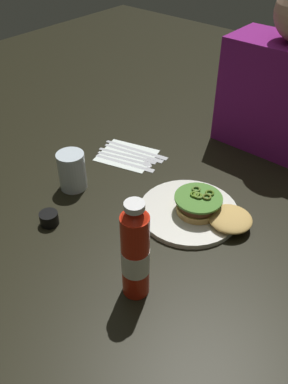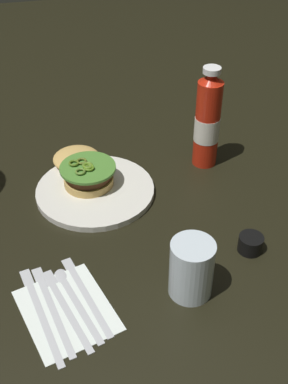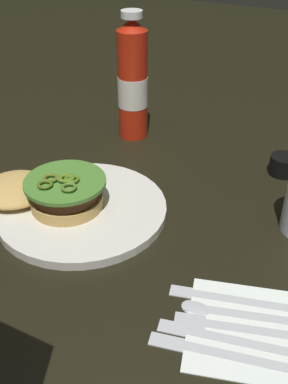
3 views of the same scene
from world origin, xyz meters
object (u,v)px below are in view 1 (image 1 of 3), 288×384
burger_sandwich (210,209)px  diner_person (288,86)px  butter_knife (137,153)px  dinner_plate (188,212)px  steak_knife (140,150)px  ketchup_bottle (135,254)px  spoon_utensil (132,160)px  fork_utensil (132,156)px  water_glass (72,171)px  condiment_cup (49,218)px  table_knife (128,163)px  napkin (127,155)px

burger_sandwich → diner_person: 0.47m
butter_knife → burger_sandwich: bearing=-17.7°
dinner_plate → steak_knife: dinner_plate is taller
ketchup_bottle → butter_knife: ketchup_bottle is taller
spoon_utensil → fork_utensil: size_ratio=0.93×
water_glass → diner_person: size_ratio=0.22×
fork_utensil → steak_knife: (-0.00, 0.04, 0.00)m
condiment_cup → spoon_utensil: size_ratio=0.26×
fork_utensil → diner_person: 0.51m
ketchup_bottle → diner_person: bearing=93.1°
ketchup_bottle → burger_sandwich: bearing=91.2°
dinner_plate → condiment_cup: condiment_cup is taller
table_knife → water_glass: bearing=-103.3°
burger_sandwich → condiment_cup: size_ratio=4.27×
steak_knife → table_knife: bearing=-75.4°
water_glass → spoon_utensil: 0.21m
burger_sandwich → napkin: burger_sandwich is taller
water_glass → butter_knife: 0.25m
steak_knife → napkin: bearing=-108.6°
burger_sandwich → steak_knife: 0.37m
diner_person → table_knife: bearing=-126.8°
condiment_cup → table_knife: bearing=94.5°
ketchup_bottle → steak_knife: size_ratio=1.09×
ketchup_bottle → steak_knife: 0.55m
butter_knife → steak_knife: bearing=103.2°
water_glass → condiment_cup: 0.16m
dinner_plate → condiment_cup: 0.36m
water_glass → condiment_cup: (0.07, -0.14, -0.04)m
spoon_utensil → diner_person: size_ratio=0.37×
napkin → spoon_utensil: 0.04m
water_glass → spoon_utensil: size_ratio=0.60×
burger_sandwich → napkin: 0.37m
dinner_plate → burger_sandwich: burger_sandwich is taller
table_knife → butter_knife: (-0.02, 0.06, 0.00)m
burger_sandwich → ketchup_bottle: bearing=-88.8°
burger_sandwich → napkin: bearing=167.0°
napkin → steak_knife: bearing=71.4°
dinner_plate → butter_knife: bearing=156.6°
ketchup_bottle → napkin: 0.53m
water_glass → fork_utensil: size_ratio=0.56×
butter_knife → diner_person: bearing=47.0°
diner_person → dinner_plate: bearing=-92.3°
dinner_plate → napkin: (-0.31, 0.10, -0.01)m
table_knife → spoon_utensil: same height
steak_knife → diner_person: 0.48m
water_glass → napkin: bearing=88.2°
napkin → steak_knife: size_ratio=0.77×
spoon_utensil → butter_knife: 0.04m
butter_knife → ketchup_bottle: bearing=-49.0°
napkin → diner_person: 0.52m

